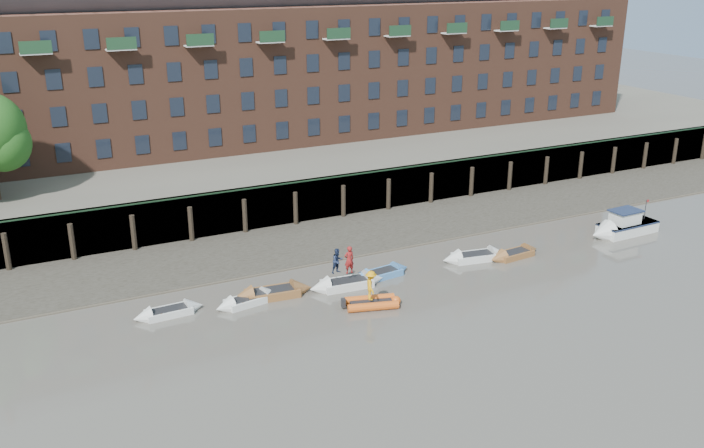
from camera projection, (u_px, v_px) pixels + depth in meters
ground at (488, 345)px, 38.98m from camera, size 220.00×220.00×0.00m
foreshore at (341, 236)px, 54.18m from camera, size 110.00×8.00×0.50m
mud_band at (362, 252)px, 51.31m from camera, size 110.00×1.60×0.10m
river_wall at (316, 199)px, 57.35m from camera, size 110.00×1.23×3.30m
bank_terrace at (257, 159)px, 68.86m from camera, size 110.00×28.00×3.20m
apartment_terrace at (248, 34)px, 65.93m from camera, size 80.60×15.56×20.98m
rowboat_0 at (169, 312)px, 42.12m from camera, size 4.05×1.35×1.16m
rowboat_1 at (248, 300)px, 43.52m from camera, size 4.26×1.88×1.19m
rowboat_2 at (273, 293)px, 44.38m from camera, size 5.00×1.85×1.42m
rowboat_3 at (347, 284)px, 45.71m from camera, size 4.91×1.76×1.40m
rowboat_4 at (381, 274)px, 47.20m from camera, size 4.26×1.70×1.20m
rowboat_5 at (475, 257)px, 49.86m from camera, size 4.78×2.06×1.34m
rowboat_6 at (514, 254)px, 50.34m from camera, size 4.23×1.60×1.20m
rib_tender at (374, 303)px, 43.18m from camera, size 3.34×2.25×0.56m
motor_launch at (618, 227)px, 54.22m from camera, size 5.79×2.07×2.36m
person_rower_a at (349, 260)px, 45.19m from camera, size 0.66×0.44×1.76m
person_rower_b at (338, 261)px, 45.26m from camera, size 0.87×0.73×1.58m
person_rib_crew at (371, 285)px, 42.66m from camera, size 0.96×1.28×1.75m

